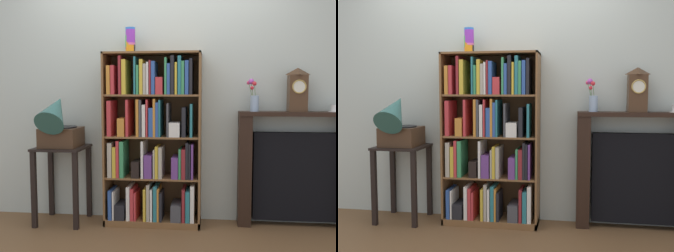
% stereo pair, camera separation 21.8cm
% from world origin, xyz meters
% --- Properties ---
extents(ground_plane, '(7.91, 6.40, 0.02)m').
position_xyz_m(ground_plane, '(0.00, 0.00, -0.01)').
color(ground_plane, brown).
extents(wall_back, '(4.91, 0.08, 2.60)m').
position_xyz_m(wall_back, '(0.23, 0.30, 1.30)').
color(wall_back, beige).
rests_on(wall_back, ground).
extents(bookshelf, '(0.90, 0.34, 1.61)m').
position_xyz_m(bookshelf, '(-0.00, 0.08, 0.76)').
color(bookshelf, brown).
rests_on(bookshelf, ground).
extents(cup_stack, '(0.09, 0.09, 0.24)m').
position_xyz_m(cup_stack, '(-0.22, 0.12, 1.73)').
color(cup_stack, orange).
rests_on(cup_stack, bookshelf).
extents(side_table_left, '(0.46, 0.45, 0.73)m').
position_xyz_m(side_table_left, '(-0.87, 0.03, 0.52)').
color(side_table_left, black).
rests_on(side_table_left, ground).
extents(gramophone, '(0.34, 0.54, 0.56)m').
position_xyz_m(gramophone, '(-0.87, -0.04, 0.96)').
color(gramophone, '#472D1C').
rests_on(gramophone, side_table_left).
extents(fireplace_mantel, '(1.06, 0.21, 1.07)m').
position_xyz_m(fireplace_mantel, '(1.33, 0.17, 0.53)').
color(fireplace_mantel, black).
rests_on(fireplace_mantel, ground).
extents(mantel_clock, '(0.16, 0.15, 0.40)m').
position_xyz_m(mantel_clock, '(1.32, 0.15, 1.27)').
color(mantel_clock, '#472D1C').
rests_on(mantel_clock, fireplace_mantel).
extents(flower_vase, '(0.11, 0.12, 0.30)m').
position_xyz_m(flower_vase, '(0.93, 0.15, 1.19)').
color(flower_vase, '#99B2D1').
rests_on(flower_vase, fireplace_mantel).
extents(teacup_with_saucer, '(0.13, 0.13, 0.06)m').
position_xyz_m(teacup_with_saucer, '(1.66, 0.15, 1.10)').
color(teacup_with_saucer, white).
rests_on(teacup_with_saucer, fireplace_mantel).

